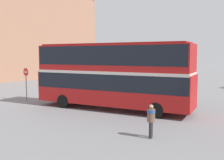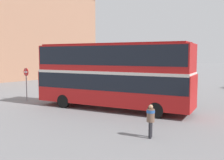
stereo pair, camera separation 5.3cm
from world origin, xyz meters
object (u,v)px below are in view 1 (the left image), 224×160
(double_decker_bus, at_px, (112,72))
(pedestrian_foreground, at_px, (151,117))
(parked_car_kerb_far, at_px, (153,76))
(no_entry_sign, at_px, (26,79))

(double_decker_bus, bearing_deg, pedestrian_foreground, -47.69)
(pedestrian_foreground, distance_m, parked_car_kerb_far, 25.25)
(double_decker_bus, relative_size, no_entry_sign, 4.17)
(pedestrian_foreground, relative_size, parked_car_kerb_far, 0.33)
(pedestrian_foreground, height_order, no_entry_sign, no_entry_sign)
(pedestrian_foreground, bearing_deg, no_entry_sign, -30.38)
(double_decker_bus, relative_size, pedestrian_foreground, 7.36)
(double_decker_bus, bearing_deg, parked_car_kerb_far, 99.43)
(parked_car_kerb_far, relative_size, no_entry_sign, 1.70)
(parked_car_kerb_far, bearing_deg, no_entry_sign, 86.29)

